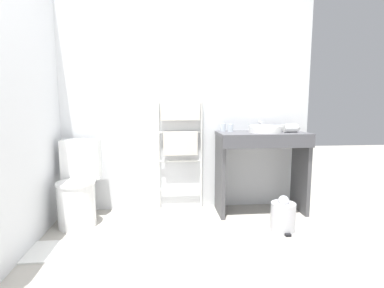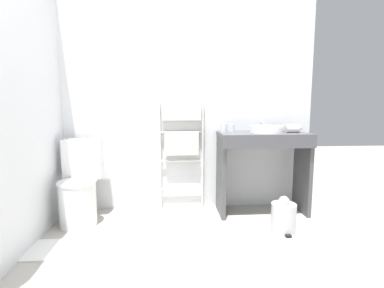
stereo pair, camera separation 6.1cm
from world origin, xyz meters
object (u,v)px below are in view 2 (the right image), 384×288
(toilet, at_px, (80,188))
(sink_basin, at_px, (267,129))
(cup_near_wall, at_px, (224,127))
(towel_radiator, at_px, (182,134))
(cup_near_edge, at_px, (232,128))
(hair_dryer, at_px, (292,128))
(trash_bin, at_px, (283,216))

(toilet, height_order, sink_basin, sink_basin)
(sink_basin, relative_size, cup_near_wall, 3.94)
(towel_radiator, distance_m, cup_near_wall, 0.47)
(cup_near_wall, xyz_separation_m, cup_near_edge, (0.07, -0.05, -0.00))
(cup_near_wall, distance_m, cup_near_edge, 0.09)
(toilet, height_order, towel_radiator, towel_radiator)
(cup_near_edge, relative_size, hair_dryer, 0.43)
(towel_radiator, relative_size, hair_dryer, 6.69)
(toilet, distance_m, towel_radiator, 1.17)
(toilet, distance_m, cup_near_wall, 1.60)
(sink_basin, bearing_deg, cup_near_edge, 158.43)
(toilet, xyz_separation_m, trash_bin, (1.92, -0.37, -0.20))
(towel_radiator, height_order, hair_dryer, towel_radiator)
(toilet, height_order, cup_near_edge, cup_near_edge)
(toilet, bearing_deg, towel_radiator, 16.44)
(sink_basin, bearing_deg, towel_radiator, 166.35)
(hair_dryer, bearing_deg, cup_near_wall, 166.39)
(towel_radiator, distance_m, trash_bin, 1.32)
(toilet, relative_size, hair_dryer, 4.48)
(toilet, relative_size, sink_basin, 2.45)
(sink_basin, xyz_separation_m, trash_bin, (0.03, -0.46, -0.76))
(towel_radiator, height_order, cup_near_wall, towel_radiator)
(cup_near_wall, bearing_deg, towel_radiator, 175.88)
(sink_basin, xyz_separation_m, hair_dryer, (0.28, 0.01, 0.01))
(cup_near_edge, bearing_deg, towel_radiator, 171.67)
(cup_near_wall, height_order, trash_bin, cup_near_wall)
(towel_radiator, xyz_separation_m, sink_basin, (0.87, -0.21, 0.07))
(towel_radiator, xyz_separation_m, trash_bin, (0.91, -0.67, -0.69))
(cup_near_wall, bearing_deg, hair_dryer, -13.61)
(cup_near_wall, relative_size, cup_near_edge, 1.08)
(hair_dryer, bearing_deg, cup_near_edge, 168.81)
(toilet, relative_size, cup_near_edge, 10.43)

